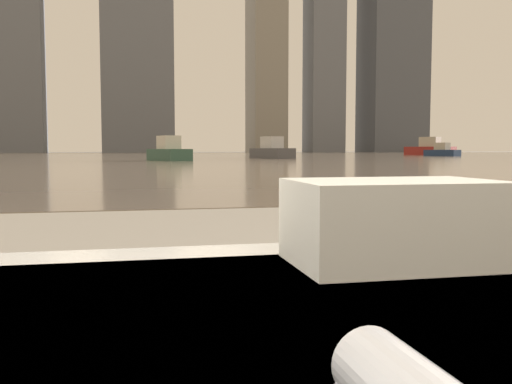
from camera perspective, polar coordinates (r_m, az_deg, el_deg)
towel_stack at (r=0.84m, az=13.60°, el=-2.94°), size 0.29×0.19×0.12m
harbor_water at (r=61.97m, az=-12.10°, el=3.55°), size 180.00×110.00×0.01m
harbor_boat_0 at (r=36.04m, az=-8.71°, el=3.99°), size 2.65×4.39×1.56m
harbor_boat_1 at (r=61.49m, az=18.11°, el=3.89°), size 2.59×3.87×1.37m
harbor_boat_2 at (r=43.58m, az=1.60°, el=4.14°), size 2.70×4.72×1.67m
harbor_boat_4 at (r=70.10m, az=16.99°, el=4.16°), size 4.78×5.83×2.13m
skyline_tower_2 at (r=119.97m, az=-11.83°, el=14.69°), size 13.81×11.60×45.00m
skyline_tower_3 at (r=123.02m, az=1.01°, el=13.98°), size 6.85×10.46×42.74m
skyline_tower_4 at (r=128.74m, az=6.87°, el=18.37°), size 7.24×7.75×64.10m
skyline_tower_5 at (r=134.25m, az=13.58°, el=16.92°), size 12.68×11.00×60.57m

